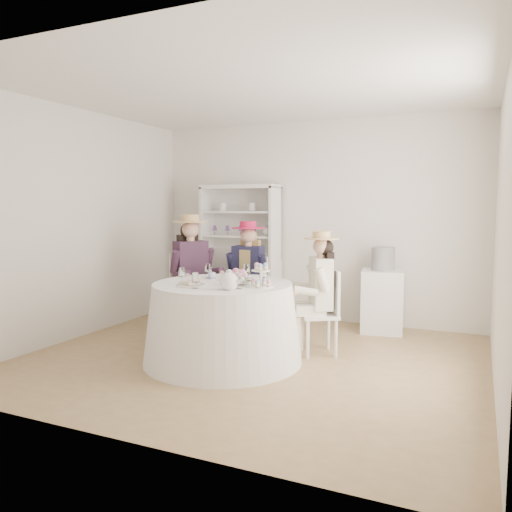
% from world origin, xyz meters
% --- Properties ---
extents(ground, '(4.50, 4.50, 0.00)m').
position_xyz_m(ground, '(0.00, 0.00, 0.00)').
color(ground, olive).
rests_on(ground, ground).
extents(ceiling, '(4.50, 4.50, 0.00)m').
position_xyz_m(ceiling, '(0.00, 0.00, 2.70)').
color(ceiling, white).
rests_on(ceiling, wall_back).
extents(wall_back, '(4.50, 0.00, 4.50)m').
position_xyz_m(wall_back, '(0.00, 2.00, 1.35)').
color(wall_back, silver).
rests_on(wall_back, ground).
extents(wall_front, '(4.50, 0.00, 4.50)m').
position_xyz_m(wall_front, '(0.00, -2.00, 1.35)').
color(wall_front, silver).
rests_on(wall_front, ground).
extents(wall_left, '(0.00, 4.50, 4.50)m').
position_xyz_m(wall_left, '(-2.25, 0.00, 1.35)').
color(wall_left, silver).
rests_on(wall_left, ground).
extents(wall_right, '(0.00, 4.50, 4.50)m').
position_xyz_m(wall_right, '(2.25, 0.00, 1.35)').
color(wall_right, silver).
rests_on(wall_right, ground).
extents(tea_table, '(1.59, 1.59, 0.80)m').
position_xyz_m(tea_table, '(-0.23, -0.20, 0.40)').
color(tea_table, white).
rests_on(tea_table, ground).
extents(hutch, '(1.10, 0.43, 1.85)m').
position_xyz_m(hutch, '(-0.97, 1.76, 0.66)').
color(hutch, silver).
rests_on(hutch, ground).
extents(side_table, '(0.57, 0.57, 0.77)m').
position_xyz_m(side_table, '(1.01, 1.67, 0.39)').
color(side_table, silver).
rests_on(side_table, ground).
extents(hatbox, '(0.31, 0.31, 0.28)m').
position_xyz_m(hatbox, '(1.01, 1.67, 0.92)').
color(hatbox, black).
rests_on(hatbox, side_table).
extents(guest_left, '(0.63, 0.58, 1.46)m').
position_xyz_m(guest_left, '(-1.00, 0.47, 0.82)').
color(guest_left, silver).
rests_on(guest_left, ground).
extents(guest_mid, '(0.50, 0.52, 1.38)m').
position_xyz_m(guest_mid, '(-0.43, 0.81, 0.78)').
color(guest_mid, silver).
rests_on(guest_mid, ground).
extents(guest_right, '(0.56, 0.51, 1.30)m').
position_xyz_m(guest_right, '(0.57, 0.43, 0.73)').
color(guest_right, silver).
rests_on(guest_right, ground).
extents(spare_chair, '(0.51, 0.51, 1.05)m').
position_xyz_m(spare_chair, '(-0.75, 0.98, 0.56)').
color(spare_chair, silver).
rests_on(spare_chair, ground).
extents(teacup_a, '(0.09, 0.09, 0.06)m').
position_xyz_m(teacup_a, '(-0.46, -0.01, 0.83)').
color(teacup_a, white).
rests_on(teacup_a, tea_table).
extents(teacup_b, '(0.09, 0.09, 0.06)m').
position_xyz_m(teacup_b, '(-0.21, 0.07, 0.83)').
color(teacup_b, white).
rests_on(teacup_b, tea_table).
extents(teacup_c, '(0.10, 0.10, 0.07)m').
position_xyz_m(teacup_c, '(-0.03, -0.04, 0.83)').
color(teacup_c, white).
rests_on(teacup_c, tea_table).
extents(flower_bowl, '(0.26, 0.26, 0.05)m').
position_xyz_m(flower_bowl, '(-0.01, -0.20, 0.82)').
color(flower_bowl, white).
rests_on(flower_bowl, tea_table).
extents(flower_arrangement, '(0.19, 0.19, 0.07)m').
position_xyz_m(flower_arrangement, '(-0.03, -0.27, 0.89)').
color(flower_arrangement, pink).
rests_on(flower_arrangement, tea_table).
extents(table_teapot, '(0.24, 0.17, 0.18)m').
position_xyz_m(table_teapot, '(0.01, -0.53, 0.87)').
color(table_teapot, white).
rests_on(table_teapot, tea_table).
extents(sandwich_plate, '(0.28, 0.28, 0.06)m').
position_xyz_m(sandwich_plate, '(-0.42, -0.49, 0.81)').
color(sandwich_plate, white).
rests_on(sandwich_plate, tea_table).
extents(cupcake_stand, '(0.24, 0.24, 0.22)m').
position_xyz_m(cupcake_stand, '(0.22, -0.27, 0.88)').
color(cupcake_stand, white).
rests_on(cupcake_stand, tea_table).
extents(stemware_set, '(0.85, 0.88, 0.15)m').
position_xyz_m(stemware_set, '(-0.23, -0.20, 0.87)').
color(stemware_set, white).
rests_on(stemware_set, tea_table).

